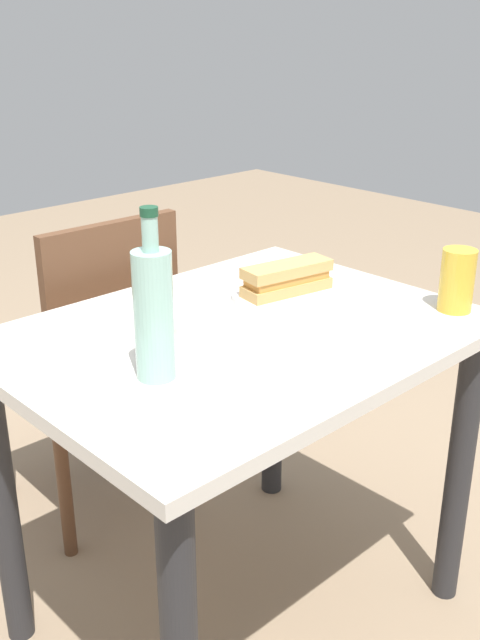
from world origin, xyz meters
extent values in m
plane|color=#8C755B|center=(0.00, 0.00, 0.00)|extent=(8.00, 8.00, 0.00)
cube|color=beige|center=(0.00, 0.00, 0.73)|extent=(0.95, 0.72, 0.03)
cylinder|color=#262628|center=(0.42, -0.30, 0.36)|extent=(0.06, 0.06, 0.71)
cylinder|color=#262628|center=(-0.42, 0.30, 0.36)|extent=(0.06, 0.06, 0.71)
cylinder|color=#262628|center=(0.42, 0.30, 0.36)|extent=(0.06, 0.06, 0.71)
cube|color=brown|center=(0.00, 0.64, 0.47)|extent=(0.41, 0.41, 0.02)
cube|color=brown|center=(0.00, 0.46, 0.68)|extent=(0.38, 0.04, 0.40)
cylinder|color=brown|center=(0.18, 0.82, 0.23)|extent=(0.04, 0.04, 0.46)
cylinder|color=brown|center=(-0.18, 0.83, 0.23)|extent=(0.04, 0.04, 0.46)
cylinder|color=brown|center=(0.18, 0.46, 0.23)|extent=(0.04, 0.04, 0.46)
cylinder|color=brown|center=(-0.18, 0.47, 0.23)|extent=(0.04, 0.04, 0.46)
cylinder|color=white|center=(0.20, 0.06, 0.75)|extent=(0.25, 0.25, 0.01)
cube|color=tan|center=(0.20, 0.06, 0.77)|extent=(0.22, 0.10, 0.02)
cube|color=#CC8438|center=(0.20, 0.06, 0.79)|extent=(0.20, 0.10, 0.02)
cube|color=tan|center=(0.20, 0.06, 0.81)|extent=(0.22, 0.10, 0.02)
cube|color=silver|center=(0.25, 0.12, 0.76)|extent=(0.10, 0.02, 0.00)
cube|color=#59331E|center=(0.16, 0.11, 0.76)|extent=(0.08, 0.02, 0.01)
cylinder|color=#99C6B7|center=(-0.26, -0.06, 0.86)|extent=(0.07, 0.07, 0.23)
cylinder|color=#99C6B7|center=(-0.26, -0.06, 1.00)|extent=(0.03, 0.03, 0.06)
cylinder|color=#19472D|center=(-0.26, -0.06, 1.04)|extent=(0.03, 0.03, 0.02)
cylinder|color=gold|center=(0.41, -0.24, 0.81)|extent=(0.07, 0.07, 0.14)
cylinder|color=silver|center=(-0.10, 0.05, 0.76)|extent=(0.09, 0.09, 0.03)
camera|label=1|loc=(-0.96, -1.01, 1.33)|focal=41.64mm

